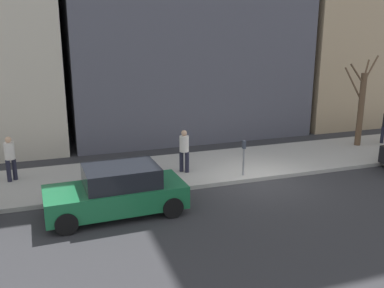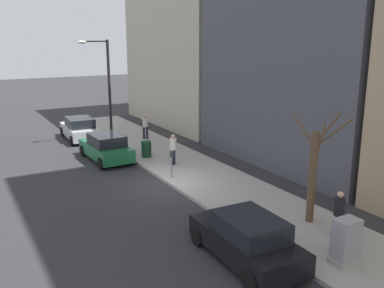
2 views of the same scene
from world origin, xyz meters
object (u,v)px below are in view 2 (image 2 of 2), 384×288
object	(u,v)px
pedestrian_near_meter	(339,212)
office_block_center	(348,23)
parked_car_silver	(80,129)
bare_tree	(313,172)
parking_meter	(172,161)
pedestrian_far_corner	(145,125)
parked_car_black	(247,239)
pedestrian_midblock	(173,147)
utility_box	(346,242)
parked_car_green	(106,148)
office_tower_right	(226,20)
streetlamp	(105,82)
trash_bin	(146,149)

from	to	relation	value
pedestrian_near_meter	office_block_center	bearing A→B (deg)	168.79
parked_car_silver	bare_tree	size ratio (longest dim) A/B	1.02
parking_meter	pedestrian_far_corner	size ratio (longest dim) A/B	0.81
parked_car_black	parking_meter	distance (m)	8.14
parking_meter	bare_tree	distance (m)	7.45
pedestrian_midblock	pedestrian_near_meter	bearing A→B (deg)	-131.01
utility_box	pedestrian_far_corner	bearing A→B (deg)	85.68
parked_car_green	office_tower_right	bearing A→B (deg)	27.37
pedestrian_far_corner	office_block_center	distance (m)	13.92
parked_car_silver	pedestrian_near_meter	world-z (taller)	pedestrian_near_meter
parking_meter	utility_box	bearing A→B (deg)	-85.05
pedestrian_near_meter	parked_car_green	bearing A→B (deg)	-128.34
streetlamp	office_tower_right	bearing A→B (deg)	15.95
pedestrian_near_meter	trash_bin	bearing A→B (deg)	-136.21
utility_box	streetlamp	bearing A→B (deg)	93.10
trash_bin	pedestrian_midblock	bearing A→B (deg)	-72.52
bare_tree	pedestrian_midblock	distance (m)	9.14
parking_meter	pedestrian_near_meter	world-z (taller)	pedestrian_near_meter
parked_car_silver	pedestrian_midblock	xyz separation A→B (m)	(2.61, -8.86, 0.35)
parked_car_green	pedestrian_far_corner	xyz separation A→B (m)	(3.81, 3.22, 0.35)
streetlamp	office_tower_right	size ratio (longest dim) A/B	0.40
pedestrian_near_meter	parked_car_black	bearing A→B (deg)	-61.23
parked_car_silver	streetlamp	size ratio (longest dim) A/B	0.66
bare_tree	pedestrian_near_meter	world-z (taller)	bare_tree
parked_car_black	office_block_center	bearing A→B (deg)	33.59
utility_box	streetlamp	size ratio (longest dim) A/B	0.22
parked_car_silver	bare_tree	xyz separation A→B (m)	(3.69, -17.89, 1.32)
parked_car_green	parked_car_silver	size ratio (longest dim) A/B	1.00
office_block_center	parked_car_silver	bearing A→B (deg)	138.41
pedestrian_midblock	parked_car_silver	bearing A→B (deg)	60.53
parked_car_green	parked_car_silver	bearing A→B (deg)	87.09
streetlamp	bare_tree	size ratio (longest dim) A/B	1.55
pedestrian_far_corner	office_tower_right	size ratio (longest dim) A/B	0.10
utility_box	office_block_center	bearing A→B (deg)	42.88
bare_tree	office_block_center	world-z (taller)	office_block_center
parked_car_black	parking_meter	xyz separation A→B (m)	(1.46, 8.01, 0.24)
parking_meter	streetlamp	size ratio (longest dim) A/B	0.21
pedestrian_near_meter	pedestrian_midblock	xyz separation A→B (m)	(-0.89, 10.48, 0.00)
utility_box	pedestrian_midblock	world-z (taller)	pedestrian_midblock
parking_meter	office_block_center	xyz separation A→B (m)	(11.07, -0.31, 6.60)
bare_tree	office_tower_right	size ratio (longest dim) A/B	0.26
utility_box	pedestrian_near_meter	world-z (taller)	pedestrian_near_meter
pedestrian_midblock	office_tower_right	distance (m)	16.10
office_block_center	trash_bin	bearing A→B (deg)	157.60
parked_car_black	parking_meter	world-z (taller)	parked_car_black
parked_car_silver	parked_car_black	bearing A→B (deg)	-87.88
parked_car_black	parked_car_green	world-z (taller)	same
parked_car_black	bare_tree	distance (m)	4.00
bare_tree	trash_bin	distance (m)	11.33
bare_tree	office_block_center	bearing A→B (deg)	37.11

